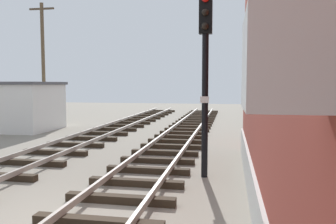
# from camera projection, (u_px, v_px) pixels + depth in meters

# --- Properties ---
(track_near_building) EXTENTS (2.50, 53.45, 0.32)m
(track_near_building) POSITION_uv_depth(u_px,v_px,m) (98.00, 221.00, 6.29)
(track_near_building) COLOR #2D2319
(track_near_building) RESTS_ON ground
(signal_mast) EXTENTS (0.36, 0.40, 5.11)m
(signal_mast) POSITION_uv_depth(u_px,v_px,m) (205.00, 63.00, 9.46)
(signal_mast) COLOR black
(signal_mast) RESTS_ON ground
(control_hut) EXTENTS (3.00, 3.80, 2.76)m
(control_hut) POSITION_uv_depth(u_px,v_px,m) (28.00, 106.00, 19.45)
(control_hut) COLOR silver
(control_hut) RESTS_ON ground
(utility_pole_far) EXTENTS (1.80, 0.24, 8.20)m
(utility_pole_far) POSITION_uv_depth(u_px,v_px,m) (43.00, 60.00, 23.78)
(utility_pole_far) COLOR brown
(utility_pole_far) RESTS_ON ground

